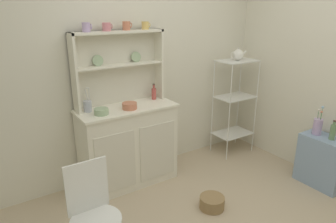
% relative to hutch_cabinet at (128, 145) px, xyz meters
% --- Properties ---
extents(wall_back, '(3.84, 0.05, 2.50)m').
position_rel_hutch_cabinet_xyz_m(wall_back, '(0.29, 0.26, 0.80)').
color(wall_back, silver).
rests_on(wall_back, ground).
extents(hutch_cabinet, '(1.03, 0.45, 0.88)m').
position_rel_hutch_cabinet_xyz_m(hutch_cabinet, '(0.00, 0.00, 0.00)').
color(hutch_cabinet, silver).
rests_on(hutch_cabinet, ground).
extents(hutch_shelf_unit, '(0.96, 0.18, 0.76)m').
position_rel_hutch_cabinet_xyz_m(hutch_shelf_unit, '(0.00, 0.16, 0.86)').
color(hutch_shelf_unit, silver).
rests_on(hutch_shelf_unit, hutch_cabinet).
extents(bakers_rack, '(0.49, 0.33, 1.23)m').
position_rel_hutch_cabinet_xyz_m(bakers_rack, '(1.50, -0.05, 0.31)').
color(bakers_rack, silver).
rests_on(bakers_rack, ground).
extents(side_shelf_blue, '(0.28, 0.48, 0.55)m').
position_rel_hutch_cabinet_xyz_m(side_shelf_blue, '(1.73, -1.19, -0.18)').
color(side_shelf_blue, '#849EBC').
rests_on(side_shelf_blue, ground).
extents(wire_chair, '(0.36, 0.36, 0.85)m').
position_rel_hutch_cabinet_xyz_m(wire_chair, '(-0.74, -0.94, 0.07)').
color(wire_chair, white).
rests_on(wire_chair, ground).
extents(floor_basket, '(0.24, 0.24, 0.12)m').
position_rel_hutch_cabinet_xyz_m(floor_basket, '(0.45, -0.87, -0.39)').
color(floor_basket, '#93754C').
rests_on(floor_basket, ground).
extents(cup_lilac_0, '(0.09, 0.08, 0.09)m').
position_rel_hutch_cabinet_xyz_m(cup_lilac_0, '(-0.31, 0.12, 1.23)').
color(cup_lilac_0, '#B79ECC').
rests_on(cup_lilac_0, hutch_shelf_unit).
extents(cup_rose_1, '(0.10, 0.08, 0.08)m').
position_rel_hutch_cabinet_xyz_m(cup_rose_1, '(-0.11, 0.12, 1.22)').
color(cup_rose_1, '#D17A84').
rests_on(cup_rose_1, hutch_shelf_unit).
extents(cup_terracotta_2, '(0.09, 0.08, 0.09)m').
position_rel_hutch_cabinet_xyz_m(cup_terracotta_2, '(0.10, 0.12, 1.23)').
color(cup_terracotta_2, '#C67556').
rests_on(cup_terracotta_2, hutch_shelf_unit).
extents(cup_gold_3, '(0.09, 0.07, 0.08)m').
position_rel_hutch_cabinet_xyz_m(cup_gold_3, '(0.31, 0.12, 1.22)').
color(cup_gold_3, '#DBB760').
rests_on(cup_gold_3, hutch_shelf_unit).
extents(bowl_mixing_large, '(0.14, 0.14, 0.06)m').
position_rel_hutch_cabinet_xyz_m(bowl_mixing_large, '(-0.30, -0.07, 0.46)').
color(bowl_mixing_large, '#9EB78E').
rests_on(bowl_mixing_large, hutch_cabinet).
extents(bowl_floral_medium, '(0.15, 0.15, 0.06)m').
position_rel_hutch_cabinet_xyz_m(bowl_floral_medium, '(0.00, -0.07, 0.46)').
color(bowl_floral_medium, '#C67556').
rests_on(bowl_floral_medium, hutch_cabinet).
extents(jam_bottle, '(0.05, 0.05, 0.18)m').
position_rel_hutch_cabinet_xyz_m(jam_bottle, '(0.38, 0.09, 0.50)').
color(jam_bottle, '#B74C47').
rests_on(jam_bottle, hutch_cabinet).
extents(utensil_jar, '(0.08, 0.08, 0.25)m').
position_rel_hutch_cabinet_xyz_m(utensil_jar, '(-0.38, 0.08, 0.49)').
color(utensil_jar, '#B2B7C6').
rests_on(utensil_jar, hutch_cabinet).
extents(porcelain_teapot, '(0.23, 0.13, 0.16)m').
position_rel_hutch_cabinet_xyz_m(porcelain_teapot, '(1.50, -0.05, 0.85)').
color(porcelain_teapot, white).
rests_on(porcelain_teapot, bakers_rack).
extents(flower_vase, '(0.09, 0.09, 0.32)m').
position_rel_hutch_cabinet_xyz_m(flower_vase, '(1.73, -1.07, 0.20)').
color(flower_vase, '#B79ECC').
rests_on(flower_vase, side_shelf_blue).
extents(oil_bottle, '(0.06, 0.06, 0.21)m').
position_rel_hutch_cabinet_xyz_m(oil_bottle, '(1.73, -1.24, 0.19)').
color(oil_bottle, '#6B8C60').
rests_on(oil_bottle, side_shelf_blue).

